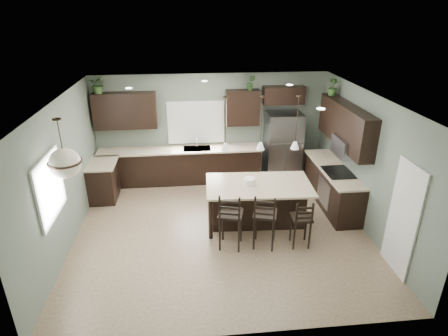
% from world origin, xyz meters
% --- Properties ---
extents(ground, '(6.00, 6.00, 0.00)m').
position_xyz_m(ground, '(0.00, 0.00, 0.00)').
color(ground, '#9E8466').
rests_on(ground, ground).
extents(pantry_door, '(0.04, 0.82, 2.04)m').
position_xyz_m(pantry_door, '(2.98, -1.55, 1.02)').
color(pantry_door, white).
rests_on(pantry_door, ground).
extents(window_back, '(1.35, 0.02, 1.00)m').
position_xyz_m(window_back, '(-0.40, 2.73, 1.55)').
color(window_back, white).
rests_on(window_back, room_shell).
extents(window_left, '(0.02, 1.10, 1.00)m').
position_xyz_m(window_left, '(-2.98, -0.80, 1.55)').
color(window_left, white).
rests_on(window_left, room_shell).
extents(left_return_cabs, '(0.60, 0.90, 0.90)m').
position_xyz_m(left_return_cabs, '(-2.70, 1.70, 0.45)').
color(left_return_cabs, black).
rests_on(left_return_cabs, ground).
extents(left_return_countertop, '(0.66, 0.96, 0.04)m').
position_xyz_m(left_return_countertop, '(-2.68, 1.70, 0.92)').
color(left_return_countertop, beige).
rests_on(left_return_countertop, left_return_cabs).
extents(back_lower_cabs, '(4.20, 0.60, 0.90)m').
position_xyz_m(back_lower_cabs, '(-0.85, 2.45, 0.45)').
color(back_lower_cabs, black).
rests_on(back_lower_cabs, ground).
extents(back_countertop, '(4.20, 0.66, 0.04)m').
position_xyz_m(back_countertop, '(-0.85, 2.43, 0.92)').
color(back_countertop, beige).
rests_on(back_countertop, back_lower_cabs).
extents(sink_inset, '(0.70, 0.45, 0.01)m').
position_xyz_m(sink_inset, '(-0.40, 2.43, 0.94)').
color(sink_inset, gray).
rests_on(sink_inset, back_countertop).
extents(faucet, '(0.02, 0.02, 0.28)m').
position_xyz_m(faucet, '(-0.40, 2.40, 1.08)').
color(faucet, silver).
rests_on(faucet, back_countertop).
extents(back_upper_left, '(1.55, 0.34, 0.90)m').
position_xyz_m(back_upper_left, '(-2.15, 2.58, 1.95)').
color(back_upper_left, black).
rests_on(back_upper_left, room_shell).
extents(back_upper_right, '(0.85, 0.34, 0.90)m').
position_xyz_m(back_upper_right, '(0.80, 2.58, 1.95)').
color(back_upper_right, black).
rests_on(back_upper_right, room_shell).
extents(fridge_header, '(1.05, 0.34, 0.45)m').
position_xyz_m(fridge_header, '(1.85, 2.58, 2.25)').
color(fridge_header, black).
rests_on(fridge_header, room_shell).
extents(right_lower_cabs, '(0.60, 2.35, 0.90)m').
position_xyz_m(right_lower_cabs, '(2.70, 0.87, 0.45)').
color(right_lower_cabs, black).
rests_on(right_lower_cabs, ground).
extents(right_countertop, '(0.66, 2.35, 0.04)m').
position_xyz_m(right_countertop, '(2.68, 0.87, 0.92)').
color(right_countertop, beige).
rests_on(right_countertop, right_lower_cabs).
extents(cooktop, '(0.58, 0.75, 0.02)m').
position_xyz_m(cooktop, '(2.68, 0.60, 0.94)').
color(cooktop, black).
rests_on(cooktop, right_countertop).
extents(wall_oven_front, '(0.01, 0.72, 0.60)m').
position_xyz_m(wall_oven_front, '(2.40, 0.60, 0.45)').
color(wall_oven_front, gray).
rests_on(wall_oven_front, right_lower_cabs).
extents(right_upper_cabs, '(0.34, 2.35, 0.90)m').
position_xyz_m(right_upper_cabs, '(2.83, 0.87, 1.95)').
color(right_upper_cabs, black).
rests_on(right_upper_cabs, room_shell).
extents(microwave, '(0.40, 0.75, 0.40)m').
position_xyz_m(microwave, '(2.78, 0.60, 1.55)').
color(microwave, gray).
rests_on(microwave, right_upper_cabs).
extents(refrigerator, '(0.90, 0.74, 1.85)m').
position_xyz_m(refrigerator, '(1.85, 2.33, 0.93)').
color(refrigerator, gray).
rests_on(refrigerator, ground).
extents(kitchen_island, '(2.25, 1.35, 0.92)m').
position_xyz_m(kitchen_island, '(0.81, 0.22, 0.46)').
color(kitchen_island, black).
rests_on(kitchen_island, ground).
extents(serving_dish, '(0.24, 0.24, 0.14)m').
position_xyz_m(serving_dish, '(0.62, 0.23, 0.99)').
color(serving_dish, white).
rests_on(serving_dish, kitchen_island).
extents(bar_stool_left, '(0.54, 0.54, 1.20)m').
position_xyz_m(bar_stool_left, '(0.13, -0.59, 0.60)').
color(bar_stool_left, black).
rests_on(bar_stool_left, ground).
extents(bar_stool_center, '(0.54, 0.54, 1.18)m').
position_xyz_m(bar_stool_center, '(0.78, -0.63, 0.59)').
color(bar_stool_center, black).
rests_on(bar_stool_center, ground).
extents(bar_stool_right, '(0.39, 0.39, 1.02)m').
position_xyz_m(bar_stool_right, '(1.49, -0.69, 0.51)').
color(bar_stool_right, black).
rests_on(bar_stool_right, ground).
extents(pendant_left, '(0.17, 0.17, 1.10)m').
position_xyz_m(pendant_left, '(0.12, 0.26, 2.25)').
color(pendant_left, silver).
rests_on(pendant_left, room_shell).
extents(pendant_center, '(0.17, 0.17, 1.10)m').
position_xyz_m(pendant_center, '(0.81, 0.22, 2.25)').
color(pendant_center, silver).
rests_on(pendant_center, room_shell).
extents(pendant_right, '(0.17, 0.17, 1.10)m').
position_xyz_m(pendant_right, '(1.51, 0.19, 2.25)').
color(pendant_right, white).
rests_on(pendant_right, room_shell).
extents(chandelier, '(0.54, 0.54, 1.00)m').
position_xyz_m(chandelier, '(-2.60, -0.96, 2.30)').
color(chandelier, beige).
rests_on(chandelier, room_shell).
extents(plant_back_left, '(0.45, 0.41, 0.44)m').
position_xyz_m(plant_back_left, '(-2.71, 2.55, 2.62)').
color(plant_back_left, '#2F4D22').
rests_on(plant_back_left, back_upper_left).
extents(plant_back_right, '(0.24, 0.21, 0.38)m').
position_xyz_m(plant_back_right, '(0.99, 2.55, 2.59)').
color(plant_back_right, '#2F5324').
rests_on(plant_back_right, back_upper_right).
extents(plant_right_wall, '(0.25, 0.25, 0.40)m').
position_xyz_m(plant_right_wall, '(2.80, 1.78, 2.60)').
color(plant_right_wall, '#355927').
rests_on(plant_right_wall, right_upper_cabs).
extents(room_shell, '(6.00, 6.00, 6.00)m').
position_xyz_m(room_shell, '(0.00, 0.00, 1.70)').
color(room_shell, slate).
rests_on(room_shell, ground).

